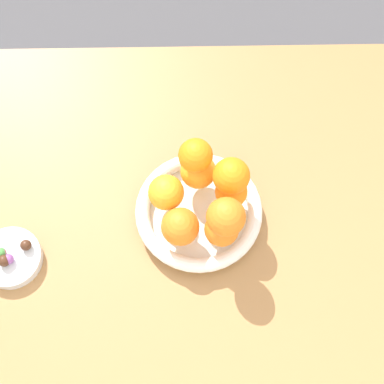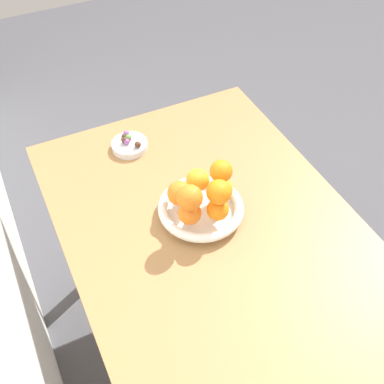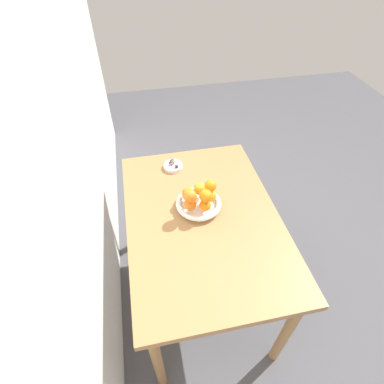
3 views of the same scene
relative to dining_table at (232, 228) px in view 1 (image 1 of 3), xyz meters
The scene contains 17 objects.
ground_plane 0.65m from the dining_table, ahead, with size 6.00×6.00×0.00m, color #4C4C51.
dining_table is the anchor object (origin of this frame).
fruit_bowl 0.13m from the dining_table, ahead, with size 0.23×0.23×0.04m.
candy_dish 0.43m from the dining_table, 11.90° to the left, with size 0.11×0.11×0.02m, color silver.
orange_0 0.20m from the dining_table, 27.97° to the left, with size 0.07×0.07×0.07m, color orange.
orange_1 0.17m from the dining_table, 62.88° to the left, with size 0.06×0.06×0.06m, color orange.
orange_2 0.16m from the dining_table, 48.08° to the right, with size 0.06×0.06×0.06m, color orange.
orange_3 0.18m from the dining_table, 37.09° to the right, with size 0.06×0.06×0.06m, color orange.
orange_4 0.20m from the dining_table, ahead, with size 0.06×0.06×0.06m, color orange.
orange_5 0.23m from the dining_table, 66.52° to the left, with size 0.07×0.07×0.07m, color orange.
orange_6 0.24m from the dining_table, 35.19° to the right, with size 0.06×0.06×0.06m, color orange.
orange_7 0.22m from the dining_table, 45.55° to the right, with size 0.06×0.06×0.06m, color orange.
candy_ball_0 0.40m from the dining_table, 10.42° to the left, with size 0.02×0.02×0.02m, color #472819.
candy_ball_3 0.44m from the dining_table, 11.07° to the left, with size 0.02×0.02×0.02m, color #C6384C.
candy_ball_4 0.43m from the dining_table, 13.14° to the left, with size 0.02×0.02×0.02m, color #8C4C99.
candy_ball_5 0.44m from the dining_table, 13.31° to the left, with size 0.02×0.02×0.02m, color #472819.
candy_ball_6 0.45m from the dining_table, 11.15° to the left, with size 0.02×0.02×0.02m, color #4C9947.
Camera 1 is at (0.09, 0.40, 1.77)m, focal length 55.00 mm.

